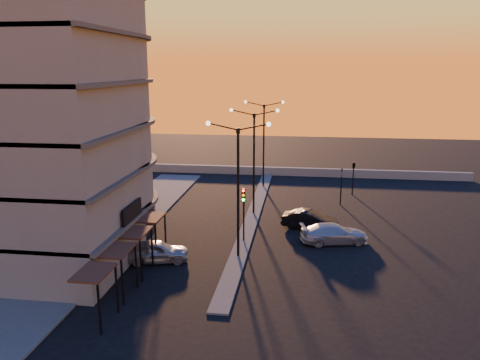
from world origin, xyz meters
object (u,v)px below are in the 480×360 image
object	(u,v)px
car_sedan	(310,220)
car_wagon	(334,233)
streetlamp_mid	(254,153)
car_hatchback	(156,251)
traffic_light_main	(244,206)

from	to	relation	value
car_sedan	car_wagon	size ratio (longest dim) A/B	0.89
streetlamp_mid	car_hatchback	bearing A→B (deg)	-115.21
streetlamp_mid	car_hatchback	world-z (taller)	streetlamp_mid
streetlamp_mid	car_hatchback	xyz separation A→B (m)	(-5.43, -11.53, -4.84)
car_hatchback	traffic_light_main	bearing A→B (deg)	-65.08
traffic_light_main	car_wagon	size ratio (longest dim) A/B	0.83
car_hatchback	car_wagon	bearing A→B (deg)	-80.85
traffic_light_main	car_hatchback	size ratio (longest dim) A/B	0.96
traffic_light_main	car_wagon	xyz separation A→B (m)	(6.80, 0.86, -2.15)
traffic_light_main	car_hatchback	distance (m)	7.30
traffic_light_main	car_sedan	distance (m)	6.67
traffic_light_main	car_sedan	world-z (taller)	traffic_light_main
car_sedan	car_hatchback	bearing A→B (deg)	140.33
streetlamp_mid	traffic_light_main	bearing A→B (deg)	-90.00
streetlamp_mid	traffic_light_main	distance (m)	7.62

